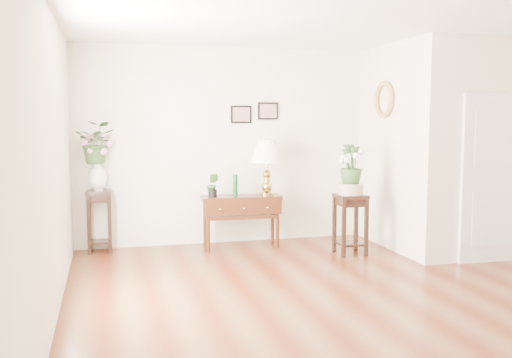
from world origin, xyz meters
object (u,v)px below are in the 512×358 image
object	(u,v)px
console_table	(241,222)
table_lamp	(267,170)
plant_stand_a	(99,221)
plant_stand_b	(350,224)

from	to	relation	value
console_table	table_lamp	size ratio (longest dim) A/B	1.41
plant_stand_a	plant_stand_b	world-z (taller)	plant_stand_a
console_table	table_lamp	distance (m)	0.80
console_table	plant_stand_b	distance (m)	1.50
plant_stand_a	table_lamp	bearing A→B (deg)	-6.13
table_lamp	plant_stand_a	bearing A→B (deg)	173.87
console_table	plant_stand_b	xyz separation A→B (m)	(1.31, -0.73, 0.03)
table_lamp	plant_stand_b	world-z (taller)	table_lamp
table_lamp	plant_stand_a	size ratio (longest dim) A/B	0.93
table_lamp	plant_stand_a	distance (m)	2.38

